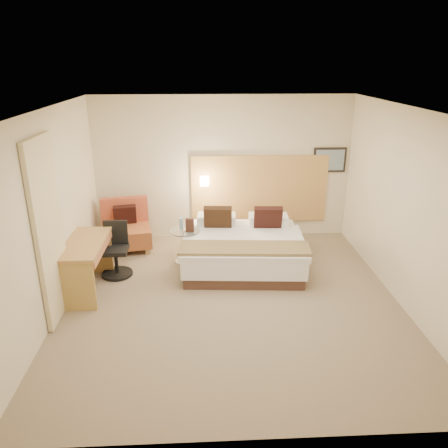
{
  "coord_description": "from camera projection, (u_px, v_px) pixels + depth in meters",
  "views": [
    {
      "loc": [
        -0.39,
        -5.53,
        3.28
      ],
      "look_at": [
        -0.08,
        0.56,
        0.97
      ],
      "focal_mm": 35.0,
      "sensor_mm": 36.0,
      "label": 1
    }
  ],
  "objects": [
    {
      "name": "floor",
      "position": [
        231.0,
        300.0,
        6.35
      ],
      "size": [
        4.8,
        5.0,
        0.02
      ],
      "primitive_type": "cube",
      "color": "#816E56",
      "rests_on": "ground"
    },
    {
      "name": "ceiling",
      "position": [
        233.0,
        109.0,
        5.39
      ],
      "size": [
        4.8,
        5.0,
        0.02
      ],
      "primitive_type": "cube",
      "color": "white",
      "rests_on": "floor"
    },
    {
      "name": "wall_back",
      "position": [
        223.0,
        169.0,
        8.22
      ],
      "size": [
        4.8,
        0.02,
        2.7
      ],
      "primitive_type": "cube",
      "color": "beige",
      "rests_on": "floor"
    },
    {
      "name": "wall_front",
      "position": [
        253.0,
        314.0,
        3.53
      ],
      "size": [
        4.8,
        0.02,
        2.7
      ],
      "primitive_type": "cube",
      "color": "beige",
      "rests_on": "floor"
    },
    {
      "name": "wall_left",
      "position": [
        50.0,
        215.0,
        5.76
      ],
      "size": [
        0.02,
        5.0,
        2.7
      ],
      "primitive_type": "cube",
      "color": "beige",
      "rests_on": "floor"
    },
    {
      "name": "wall_right",
      "position": [
        407.0,
        209.0,
        5.99
      ],
      "size": [
        0.02,
        5.0,
        2.7
      ],
      "primitive_type": "cube",
      "color": "beige",
      "rests_on": "floor"
    },
    {
      "name": "headboard_panel",
      "position": [
        259.0,
        189.0,
        8.35
      ],
      "size": [
        2.6,
        0.04,
        1.3
      ],
      "primitive_type": "cube",
      "color": "tan",
      "rests_on": "wall_back"
    },
    {
      "name": "art_frame",
      "position": [
        330.0,
        160.0,
        8.23
      ],
      "size": [
        0.62,
        0.03,
        0.47
      ],
      "primitive_type": "cube",
      "color": "black",
      "rests_on": "wall_back"
    },
    {
      "name": "art_canvas",
      "position": [
        330.0,
        160.0,
        8.21
      ],
      "size": [
        0.54,
        0.01,
        0.39
      ],
      "primitive_type": "cube",
      "color": "gray",
      "rests_on": "wall_back"
    },
    {
      "name": "lamp_arm",
      "position": [
        204.0,
        180.0,
        8.19
      ],
      "size": [
        0.02,
        0.12,
        0.02
      ],
      "primitive_type": "cylinder",
      "rotation": [
        1.57,
        0.0,
        0.0
      ],
      "color": "silver",
      "rests_on": "wall_back"
    },
    {
      "name": "lamp_shade",
      "position": [
        204.0,
        181.0,
        8.13
      ],
      "size": [
        0.15,
        0.15,
        0.15
      ],
      "primitive_type": "cube",
      "color": "#F9E7C2",
      "rests_on": "wall_back"
    },
    {
      "name": "curtain",
      "position": [
        49.0,
        232.0,
        5.57
      ],
      "size": [
        0.06,
        0.9,
        2.42
      ],
      "primitive_type": "cube",
      "color": "beige",
      "rests_on": "wall_left"
    },
    {
      "name": "bottle_a",
      "position": [
        181.0,
        224.0,
        7.34
      ],
      "size": [
        0.07,
        0.07,
        0.21
      ],
      "primitive_type": "cylinder",
      "rotation": [
        0.0,
        0.0,
        -0.14
      ],
      "color": "#94C9E5",
      "rests_on": "side_table"
    },
    {
      "name": "menu_folder",
      "position": [
        190.0,
        225.0,
        7.25
      ],
      "size": [
        0.14,
        0.07,
        0.23
      ],
      "primitive_type": "cube",
      "rotation": [
        0.0,
        0.0,
        -0.14
      ],
      "color": "#391F17",
      "rests_on": "side_table"
    },
    {
      "name": "bed",
      "position": [
        243.0,
        247.0,
        7.37
      ],
      "size": [
        2.07,
        2.03,
        0.96
      ],
      "color": "#452B22",
      "rests_on": "floor"
    },
    {
      "name": "lounge_chair",
      "position": [
        126.0,
        230.0,
        7.99
      ],
      "size": [
        0.98,
        0.9,
        0.9
      ],
      "color": "tan",
      "rests_on": "floor"
    },
    {
      "name": "side_table",
      "position": [
        185.0,
        244.0,
        7.44
      ],
      "size": [
        0.59,
        0.59,
        0.58
      ],
      "color": "silver",
      "rests_on": "floor"
    },
    {
      "name": "desk",
      "position": [
        86.0,
        253.0,
        6.42
      ],
      "size": [
        0.58,
        1.26,
        0.78
      ],
      "color": "#AB7C43",
      "rests_on": "floor"
    },
    {
      "name": "desk_chair",
      "position": [
        116.0,
        254.0,
        7.0
      ],
      "size": [
        0.49,
        0.49,
        0.87
      ],
      "color": "black",
      "rests_on": "floor"
    }
  ]
}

